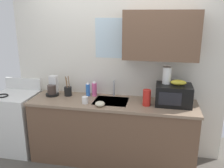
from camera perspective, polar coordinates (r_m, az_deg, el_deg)
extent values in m
cube|color=silver|center=(3.51, 1.13, 3.13)|extent=(3.06, 0.10, 2.50)
cube|color=brown|center=(3.17, 11.54, 11.27)|extent=(0.95, 0.32, 0.62)
cube|color=silver|center=(3.40, 0.74, 10.81)|extent=(0.56, 0.02, 0.55)
cube|color=brown|center=(3.48, 0.00, -11.43)|extent=(2.26, 0.60, 0.86)
cube|color=#8C725B|center=(3.29, 0.00, -4.47)|extent=(2.29, 0.63, 0.03)
cube|color=#9EA0A5|center=(3.33, -0.24, -5.18)|extent=(0.46, 0.38, 0.14)
cylinder|color=#B2B5BA|center=(3.47, 0.48, -1.03)|extent=(0.03, 0.03, 0.23)
cube|color=white|center=(4.01, -21.63, -8.46)|extent=(0.60, 0.60, 0.90)
torus|color=black|center=(3.84, -24.64, -2.55)|extent=(0.17, 0.17, 0.02)
cube|color=white|center=(4.05, -20.32, 0.08)|extent=(0.60, 0.04, 0.18)
cube|color=black|center=(3.24, 14.40, -2.50)|extent=(0.46, 0.34, 0.27)
cube|color=black|center=(3.07, 13.61, -3.48)|extent=(0.28, 0.01, 0.17)
ellipsoid|color=gold|center=(3.19, 15.51, 0.34)|extent=(0.20, 0.11, 0.07)
cylinder|color=white|center=(3.21, 12.89, 2.02)|extent=(0.11, 0.11, 0.22)
cylinder|color=black|center=(3.63, -13.99, -2.42)|extent=(0.19, 0.19, 0.03)
cylinder|color=#3F332D|center=(3.60, -14.14, -1.26)|extent=(0.12, 0.12, 0.13)
cube|color=silver|center=(3.65, -13.67, -0.07)|extent=(0.11, 0.09, 0.26)
cylinder|color=#E55999|center=(3.49, -4.21, -1.30)|extent=(0.07, 0.07, 0.20)
cone|color=white|center=(3.46, -4.25, 0.53)|extent=(0.05, 0.05, 0.04)
cylinder|color=blue|center=(3.51, -5.73, -1.42)|extent=(0.06, 0.06, 0.18)
cone|color=white|center=(3.48, -5.78, 0.24)|extent=(0.05, 0.05, 0.04)
cylinder|color=red|center=(3.15, 8.26, -3.24)|extent=(0.10, 0.10, 0.21)
cylinder|color=white|center=(3.22, -6.42, -3.81)|extent=(0.08, 0.08, 0.09)
cylinder|color=black|center=(3.56, -10.42, -1.72)|extent=(0.11, 0.11, 0.13)
cylinder|color=olive|center=(3.54, -10.73, -0.17)|extent=(0.03, 0.03, 0.25)
cylinder|color=olive|center=(3.53, -10.17, -0.11)|extent=(0.02, 0.03, 0.26)
cylinder|color=olive|center=(3.52, -10.61, -0.39)|extent=(0.02, 0.02, 0.24)
ellipsoid|color=beige|center=(3.12, -2.87, -4.73)|extent=(0.13, 0.13, 0.06)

